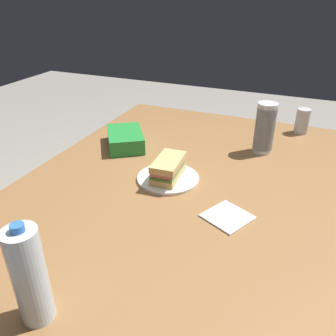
{
  "coord_description": "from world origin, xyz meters",
  "views": [
    {
      "loc": [
        1.01,
        0.37,
        1.39
      ],
      "look_at": [
        -0.04,
        -0.07,
        0.78
      ],
      "focal_mm": 37.1,
      "sensor_mm": 36.0,
      "label": 1
    }
  ],
  "objects_px": {
    "paper_plate": "(168,178)",
    "water_bottle_tall": "(30,276)",
    "dining_table": "(180,205)",
    "chip_bag": "(125,139)",
    "plastic_cup_stack": "(265,128)",
    "sandwich": "(168,168)",
    "soda_can_silver": "(302,121)"
  },
  "relations": [
    {
      "from": "sandwich",
      "to": "water_bottle_tall",
      "type": "bearing_deg",
      "value": -2.87
    },
    {
      "from": "sandwich",
      "to": "plastic_cup_stack",
      "type": "xyz_separation_m",
      "value": [
        -0.39,
        0.28,
        0.06
      ]
    },
    {
      "from": "dining_table",
      "to": "paper_plate",
      "type": "relative_size",
      "value": 7.14
    },
    {
      "from": "dining_table",
      "to": "plastic_cup_stack",
      "type": "height_order",
      "value": "plastic_cup_stack"
    },
    {
      "from": "water_bottle_tall",
      "to": "soda_can_silver",
      "type": "xyz_separation_m",
      "value": [
        -1.36,
        0.46,
        -0.06
      ]
    },
    {
      "from": "dining_table",
      "to": "soda_can_silver",
      "type": "bearing_deg",
      "value": 153.64
    },
    {
      "from": "paper_plate",
      "to": "water_bottle_tall",
      "type": "distance_m",
      "value": 0.68
    },
    {
      "from": "chip_bag",
      "to": "plastic_cup_stack",
      "type": "relative_size",
      "value": 1.04
    },
    {
      "from": "paper_plate",
      "to": "plastic_cup_stack",
      "type": "xyz_separation_m",
      "value": [
        -0.39,
        0.29,
        0.1
      ]
    },
    {
      "from": "sandwich",
      "to": "soda_can_silver",
      "type": "bearing_deg",
      "value": 148.38
    },
    {
      "from": "dining_table",
      "to": "plastic_cup_stack",
      "type": "distance_m",
      "value": 0.52
    },
    {
      "from": "sandwich",
      "to": "plastic_cup_stack",
      "type": "relative_size",
      "value": 0.85
    },
    {
      "from": "dining_table",
      "to": "water_bottle_tall",
      "type": "height_order",
      "value": "water_bottle_tall"
    },
    {
      "from": "plastic_cup_stack",
      "to": "soda_can_silver",
      "type": "bearing_deg",
      "value": 154.65
    },
    {
      "from": "sandwich",
      "to": "water_bottle_tall",
      "type": "distance_m",
      "value": 0.67
    },
    {
      "from": "paper_plate",
      "to": "water_bottle_tall",
      "type": "relative_size",
      "value": 0.92
    },
    {
      "from": "dining_table",
      "to": "sandwich",
      "type": "bearing_deg",
      "value": -119.51
    },
    {
      "from": "water_bottle_tall",
      "to": "soda_can_silver",
      "type": "relative_size",
      "value": 2.08
    },
    {
      "from": "sandwich",
      "to": "paper_plate",
      "type": "bearing_deg",
      "value": -149.52
    },
    {
      "from": "paper_plate",
      "to": "plastic_cup_stack",
      "type": "bearing_deg",
      "value": 143.67
    },
    {
      "from": "chip_bag",
      "to": "paper_plate",
      "type": "bearing_deg",
      "value": -159.06
    },
    {
      "from": "chip_bag",
      "to": "soda_can_silver",
      "type": "relative_size",
      "value": 1.89
    },
    {
      "from": "water_bottle_tall",
      "to": "plastic_cup_stack",
      "type": "relative_size",
      "value": 1.15
    },
    {
      "from": "paper_plate",
      "to": "water_bottle_tall",
      "type": "height_order",
      "value": "water_bottle_tall"
    },
    {
      "from": "paper_plate",
      "to": "dining_table",
      "type": "bearing_deg",
      "value": 58.95
    },
    {
      "from": "plastic_cup_stack",
      "to": "soda_can_silver",
      "type": "distance_m",
      "value": 0.33
    },
    {
      "from": "water_bottle_tall",
      "to": "soda_can_silver",
      "type": "distance_m",
      "value": 1.44
    },
    {
      "from": "dining_table",
      "to": "sandwich",
      "type": "distance_m",
      "value": 0.15
    },
    {
      "from": "dining_table",
      "to": "water_bottle_tall",
      "type": "bearing_deg",
      "value": -8.83
    },
    {
      "from": "soda_can_silver",
      "to": "dining_table",
      "type": "bearing_deg",
      "value": -26.36
    },
    {
      "from": "chip_bag",
      "to": "plastic_cup_stack",
      "type": "distance_m",
      "value": 0.61
    },
    {
      "from": "dining_table",
      "to": "paper_plate",
      "type": "distance_m",
      "value": 0.11
    }
  ]
}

